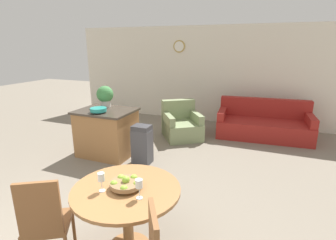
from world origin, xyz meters
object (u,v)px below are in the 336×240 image
(kitchen_island, at_px, (107,132))
(couch, at_px, (263,125))
(wine_glass_right, at_px, (139,184))
(armchair, at_px, (181,125))
(dining_table, at_px, (127,203))
(potted_plant, at_px, (105,95))
(teal_bowl, at_px, (98,110))
(wine_glass_left, at_px, (101,178))
(trash_bin, at_px, (142,145))
(fruit_bowl, at_px, (126,183))
(dining_chair_near_left, at_px, (45,220))

(kitchen_island, distance_m, couch, 3.73)
(wine_glass_right, relative_size, armchair, 0.16)
(dining_table, height_order, potted_plant, potted_plant)
(teal_bowl, bearing_deg, wine_glass_left, -53.15)
(wine_glass_left, bearing_deg, kitchen_island, 124.05)
(trash_bin, relative_size, armchair, 0.61)
(wine_glass_left, height_order, teal_bowl, teal_bowl)
(trash_bin, height_order, armchair, armchair)
(fruit_bowl, xyz_separation_m, wine_glass_right, (0.21, -0.11, 0.09))
(fruit_bowl, distance_m, couch, 4.67)
(trash_bin, bearing_deg, wine_glass_right, -62.89)
(teal_bowl, height_order, trash_bin, teal_bowl)
(trash_bin, bearing_deg, potted_plant, 160.89)
(potted_plant, bearing_deg, fruit_bowl, -51.49)
(fruit_bowl, height_order, couch, fruit_bowl)
(fruit_bowl, xyz_separation_m, armchair, (-0.68, 3.69, -0.52))
(fruit_bowl, bearing_deg, wine_glass_right, -27.71)
(wine_glass_left, bearing_deg, potted_plant, 124.01)
(dining_table, height_order, teal_bowl, teal_bowl)
(teal_bowl, distance_m, couch, 3.94)
(dining_table, height_order, fruit_bowl, fruit_bowl)
(potted_plant, height_order, couch, potted_plant)
(dining_table, relative_size, wine_glass_right, 5.65)
(wine_glass_right, relative_size, teal_bowl, 0.64)
(wine_glass_left, distance_m, potted_plant, 3.06)
(wine_glass_left, distance_m, teal_bowl, 2.58)
(wine_glass_right, xyz_separation_m, armchair, (-0.89, 3.80, -0.62))
(fruit_bowl, distance_m, wine_glass_right, 0.26)
(potted_plant, bearing_deg, wine_glass_left, -55.99)
(couch, bearing_deg, dining_table, -109.14)
(dining_chair_near_left, height_order, trash_bin, dining_chair_near_left)
(dining_chair_near_left, distance_m, potted_plant, 3.21)
(wine_glass_right, height_order, teal_bowl, teal_bowl)
(dining_chair_near_left, height_order, armchair, dining_chair_near_left)
(dining_chair_near_left, xyz_separation_m, fruit_bowl, (0.63, 0.49, 0.27))
(dining_table, distance_m, armchair, 3.77)
(trash_bin, distance_m, armchair, 1.67)
(potted_plant, distance_m, trash_bin, 1.34)
(teal_bowl, bearing_deg, trash_bin, 7.62)
(dining_table, bearing_deg, dining_chair_near_left, -142.26)
(teal_bowl, bearing_deg, fruit_bowl, -47.86)
(fruit_bowl, relative_size, couch, 0.15)
(dining_table, distance_m, kitchen_island, 2.77)
(teal_bowl, distance_m, armchair, 2.18)
(dining_chair_near_left, xyz_separation_m, couch, (1.79, 4.98, -0.25))
(wine_glass_left, relative_size, wine_glass_right, 1.00)
(trash_bin, xyz_separation_m, armchair, (0.21, 1.65, -0.08))
(wine_glass_right, bearing_deg, kitchen_island, 130.83)
(teal_bowl, bearing_deg, dining_table, -47.87)
(armchair, bearing_deg, dining_table, -115.21)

